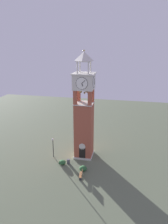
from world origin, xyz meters
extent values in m
plane|color=#5B664C|center=(0.00, 0.00, 0.00)|extent=(80.00, 80.00, 0.00)
cube|color=#9E4C38|center=(0.00, 0.00, 4.86)|extent=(2.93, 2.93, 9.72)
cube|color=beige|center=(0.00, 0.00, 0.17)|extent=(3.13, 3.13, 0.35)
cube|color=black|center=(0.00, -1.48, 1.15)|extent=(1.10, 0.04, 2.20)
cylinder|color=beige|center=(0.00, -1.48, 2.55)|extent=(1.10, 0.04, 1.10)
cube|color=#9E4C38|center=(-1.19, -1.19, 10.93)|extent=(0.56, 0.56, 2.42)
cube|color=#9E4C38|center=(1.19, -1.19, 10.93)|extent=(0.56, 0.56, 2.42)
cube|color=#9E4C38|center=(-1.19, 1.19, 10.93)|extent=(0.56, 0.56, 2.42)
cube|color=#9E4C38|center=(1.19, 1.19, 10.93)|extent=(0.56, 0.56, 2.42)
cube|color=beige|center=(0.00, 0.00, 9.78)|extent=(3.09, 3.09, 0.12)
cone|color=brown|center=(0.66, -0.06, 11.62)|extent=(0.60, 0.60, 0.50)
cone|color=brown|center=(0.23, 0.62, 11.62)|extent=(0.57, 0.57, 0.43)
cone|color=brown|center=(-0.53, 0.39, 11.62)|extent=(0.40, 0.40, 0.54)
cone|color=brown|center=(-0.51, -0.42, 11.62)|extent=(0.57, 0.57, 0.35)
cone|color=brown|center=(0.22, -0.62, 11.62)|extent=(0.38, 0.38, 0.38)
cube|color=beige|center=(0.00, 0.00, 13.35)|extent=(3.17, 3.17, 2.42)
cylinder|color=white|center=(0.00, -1.61, 13.35)|extent=(1.84, 0.05, 1.84)
torus|color=black|center=(0.00, -1.61, 13.35)|extent=(1.86, 0.06, 1.86)
cube|color=black|center=(0.09, -1.67, 13.14)|extent=(0.26, 0.03, 0.46)
cube|color=black|center=(0.27, -1.67, 13.60)|extent=(0.57, 0.03, 0.55)
cylinder|color=white|center=(0.00, 1.61, 13.35)|extent=(1.84, 0.05, 1.84)
torus|color=black|center=(0.00, 1.61, 13.35)|extent=(1.86, 0.06, 1.86)
cube|color=black|center=(0.09, 1.67, 13.14)|extent=(0.26, 0.03, 0.46)
cube|color=black|center=(0.27, 1.67, 13.60)|extent=(0.57, 0.03, 0.55)
cylinder|color=white|center=(-1.61, 0.00, 13.35)|extent=(0.05, 1.84, 1.84)
torus|color=black|center=(-1.61, 0.00, 13.35)|extent=(0.06, 1.86, 1.86)
cube|color=black|center=(-1.67, 0.09, 13.14)|extent=(0.03, 0.26, 0.46)
cube|color=black|center=(-1.67, 0.27, 13.60)|extent=(0.03, 0.57, 0.55)
cylinder|color=white|center=(1.61, 0.00, 13.35)|extent=(0.05, 1.84, 1.84)
torus|color=black|center=(1.61, 0.00, 13.35)|extent=(0.06, 1.86, 1.86)
cube|color=black|center=(1.67, 0.09, 13.14)|extent=(0.03, 0.26, 0.46)
cube|color=black|center=(1.67, 0.27, 13.60)|extent=(0.03, 0.57, 0.55)
cube|color=beige|center=(0.00, 0.00, 14.64)|extent=(3.53, 3.53, 0.16)
cylinder|color=beige|center=(-0.87, -0.87, 15.60)|extent=(0.22, 0.22, 1.75)
cylinder|color=beige|center=(0.87, -0.87, 15.60)|extent=(0.22, 0.22, 1.75)
cylinder|color=beige|center=(-0.87, 0.87, 15.60)|extent=(0.22, 0.22, 1.75)
cylinder|color=beige|center=(0.87, 0.87, 15.60)|extent=(0.22, 0.22, 1.75)
cube|color=beige|center=(0.00, 0.00, 16.53)|extent=(2.19, 2.19, 0.12)
pyramid|color=beige|center=(0.00, 0.00, 17.29)|extent=(2.19, 2.19, 1.39)
sphere|color=#B79338|center=(0.00, 0.00, 18.11)|extent=(0.24, 0.24, 0.24)
cube|color=brown|center=(0.86, -6.29, 0.45)|extent=(0.64, 1.64, 0.06)
cube|color=brown|center=(1.05, -6.26, 0.73)|extent=(0.26, 1.59, 0.44)
cube|color=#2D2D33|center=(0.95, -7.00, 0.21)|extent=(0.40, 0.13, 0.42)
cube|color=#2D2D33|center=(0.76, -5.57, 0.21)|extent=(0.40, 0.13, 0.42)
cylinder|color=black|center=(-5.16, -1.64, 1.63)|extent=(0.12, 0.12, 3.26)
sphere|color=silver|center=(-5.16, -1.64, 3.44)|extent=(0.36, 0.36, 0.36)
cylinder|color=#4C4C51|center=(-2.00, -3.14, 0.40)|extent=(0.52, 0.52, 0.80)
ellipsoid|color=#28562D|center=(-2.96, -3.46, 0.32)|extent=(1.18, 1.18, 0.64)
ellipsoid|color=#28562D|center=(-0.80, 2.60, 0.50)|extent=(0.85, 0.85, 0.99)
ellipsoid|color=#28562D|center=(0.83, -4.54, 0.38)|extent=(1.20, 1.20, 0.75)
camera|label=1|loc=(6.79, -31.48, 18.96)|focal=32.56mm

